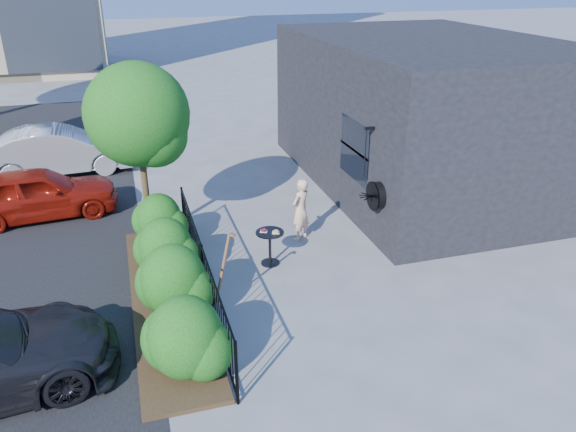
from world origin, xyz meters
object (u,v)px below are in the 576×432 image
object	(u,v)px
cafe_table	(270,242)
woman	(301,210)
car_silver	(59,151)
patio_tree	(141,121)
car_red	(37,193)
shovel	(221,277)

from	to	relation	value
cafe_table	woman	distance (m)	1.36
car_silver	patio_tree	bearing A→B (deg)	-159.63
car_red	shovel	bearing A→B (deg)	-152.00
woman	car_red	bearing A→B (deg)	-63.69
shovel	car_silver	xyz separation A→B (m)	(-3.26, 8.59, 0.03)
cafe_table	woman	bearing A→B (deg)	43.84
woman	shovel	distance (m)	3.23
patio_tree	car_silver	distance (m)	6.13
patio_tree	woman	xyz separation A→B (m)	(3.23, -0.97, -2.04)
cafe_table	car_red	bearing A→B (deg)	140.76
patio_tree	car_red	distance (m)	3.93
car_red	car_silver	bearing A→B (deg)	-11.09
car_red	patio_tree	bearing A→B (deg)	-134.24
car_red	woman	bearing A→B (deg)	-123.24
car_silver	shovel	bearing A→B (deg)	-162.14
patio_tree	shovel	world-z (taller)	patio_tree
woman	car_silver	size ratio (longest dim) A/B	0.34
woman	car_red	distance (m)	6.56
woman	car_red	xyz separation A→B (m)	(-5.82, 3.03, -0.09)
shovel	car_red	bearing A→B (deg)	123.70
patio_tree	car_silver	bearing A→B (deg)	113.30
woman	shovel	size ratio (longest dim) A/B	0.94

